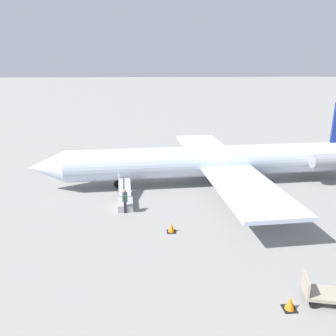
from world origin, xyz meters
The scene contains 7 objects.
ground_plane centered at (0.00, 0.00, 0.00)m, with size 600.00×600.00×0.00m, color gray.
airplane_main centered at (-0.96, -0.06, 2.09)m, with size 30.70×23.21×7.00m.
boarding_stairs centered at (7.02, 4.30, 0.38)m, with size 1.27×4.07×1.73m.
passenger centered at (6.95, 5.56, 1.00)m, with size 0.36×0.55×1.74m.
luggage_cart centered at (-2.37, 15.59, 0.46)m, with size 2.39×1.57×1.22m.
traffic_cone_near_stairs centered at (3.91, 8.64, 0.28)m, with size 0.56×0.56×0.61m.
traffic_cone_near_cart centered at (-0.59, 15.87, 0.29)m, with size 0.57×0.57×0.62m.
Camera 1 is at (5.47, 27.10, 9.99)m, focal length 35.00 mm.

